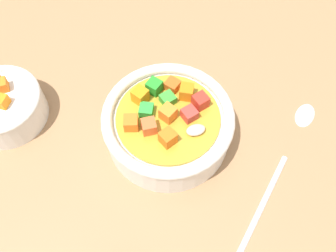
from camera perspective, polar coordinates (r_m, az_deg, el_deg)
name	(u,v)px	position (r cm, az deg, el deg)	size (l,w,h in cm)	color
ground_plane	(168,140)	(49.69, 0.00, -2.08)	(140.00, 140.00, 2.00)	#9E754F
soup_bowl_main	(168,124)	(46.20, -0.01, 0.26)	(16.10, 16.10, 6.68)	white
spoon	(286,156)	(49.34, 17.51, -4.45)	(14.81, 19.53, 0.74)	silver
side_bowl_small	(3,106)	(52.89, -23.83, 2.81)	(10.56, 10.56, 5.36)	white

